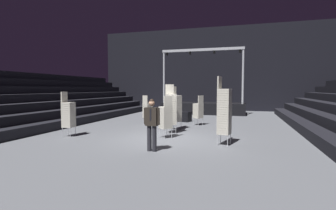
{
  "coord_description": "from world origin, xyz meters",
  "views": [
    {
      "loc": [
        3.21,
        -10.16,
        2.1
      ],
      "look_at": [
        0.12,
        0.31,
        1.4
      ],
      "focal_mm": 27.3,
      "sensor_mm": 36.0,
      "label": 1
    }
  ],
  "objects_px": {
    "chair_stack_rear_right": "(68,114)",
    "chair_stack_mid_centre": "(166,117)",
    "chair_stack_front_left": "(198,110)",
    "chair_stack_rear_left": "(148,110)",
    "stage_riser": "(204,107)",
    "chair_stack_mid_right": "(224,111)",
    "equipment_road_case": "(184,117)",
    "chair_stack_front_right": "(176,108)",
    "chair_stack_mid_left": "(171,109)",
    "man_with_tie": "(152,122)"
  },
  "relations": [
    {
      "from": "chair_stack_mid_left",
      "to": "chair_stack_rear_left",
      "type": "xyz_separation_m",
      "value": [
        -2.01,
        2.21,
        -0.29
      ]
    },
    {
      "from": "man_with_tie",
      "to": "equipment_road_case",
      "type": "xyz_separation_m",
      "value": [
        -0.72,
        7.86,
        -0.68
      ]
    },
    {
      "from": "chair_stack_mid_centre",
      "to": "chair_stack_rear_right",
      "type": "relative_size",
      "value": 0.91
    },
    {
      "from": "chair_stack_mid_left",
      "to": "chair_stack_mid_centre",
      "type": "distance_m",
      "value": 1.24
    },
    {
      "from": "equipment_road_case",
      "to": "chair_stack_rear_right",
      "type": "bearing_deg",
      "value": -120.38
    },
    {
      "from": "chair_stack_rear_right",
      "to": "man_with_tie",
      "type": "bearing_deg",
      "value": 68.01
    },
    {
      "from": "stage_riser",
      "to": "chair_stack_mid_centre",
      "type": "distance_m",
      "value": 11.25
    },
    {
      "from": "chair_stack_mid_left",
      "to": "chair_stack_front_right",
      "type": "bearing_deg",
      "value": -121.12
    },
    {
      "from": "chair_stack_mid_centre",
      "to": "equipment_road_case",
      "type": "xyz_separation_m",
      "value": [
        -0.48,
        5.47,
        -0.58
      ]
    },
    {
      "from": "stage_riser",
      "to": "chair_stack_mid_right",
      "type": "height_order",
      "value": "stage_riser"
    },
    {
      "from": "stage_riser",
      "to": "chair_stack_rear_right",
      "type": "bearing_deg",
      "value": -108.94
    },
    {
      "from": "chair_stack_rear_right",
      "to": "chair_stack_mid_centre",
      "type": "bearing_deg",
      "value": 98.57
    },
    {
      "from": "chair_stack_rear_left",
      "to": "chair_stack_rear_right",
      "type": "height_order",
      "value": "chair_stack_rear_right"
    },
    {
      "from": "chair_stack_rear_left",
      "to": "equipment_road_case",
      "type": "height_order",
      "value": "chair_stack_rear_left"
    },
    {
      "from": "chair_stack_front_right",
      "to": "chair_stack_mid_right",
      "type": "bearing_deg",
      "value": 71.1
    },
    {
      "from": "chair_stack_rear_right",
      "to": "equipment_road_case",
      "type": "height_order",
      "value": "chair_stack_rear_right"
    },
    {
      "from": "chair_stack_mid_right",
      "to": "chair_stack_rear_left",
      "type": "distance_m",
      "value": 6.21
    },
    {
      "from": "man_with_tie",
      "to": "chair_stack_front_left",
      "type": "xyz_separation_m",
      "value": [
        0.45,
        6.55,
        -0.14
      ]
    },
    {
      "from": "chair_stack_mid_right",
      "to": "chair_stack_rear_right",
      "type": "height_order",
      "value": "chair_stack_mid_right"
    },
    {
      "from": "chair_stack_mid_left",
      "to": "chair_stack_mid_right",
      "type": "height_order",
      "value": "chair_stack_mid_right"
    },
    {
      "from": "chair_stack_rear_right",
      "to": "chair_stack_front_left",
      "type": "bearing_deg",
      "value": 132.52
    },
    {
      "from": "chair_stack_rear_left",
      "to": "chair_stack_rear_right",
      "type": "distance_m",
      "value": 4.78
    },
    {
      "from": "chair_stack_mid_left",
      "to": "chair_stack_rear_right",
      "type": "bearing_deg",
      "value": -6.16
    },
    {
      "from": "chair_stack_mid_left",
      "to": "chair_stack_mid_centre",
      "type": "relative_size",
      "value": 1.28
    },
    {
      "from": "chair_stack_front_left",
      "to": "chair_stack_rear_right",
      "type": "relative_size",
      "value": 0.87
    },
    {
      "from": "equipment_road_case",
      "to": "stage_riser",
      "type": "bearing_deg",
      "value": 85.7
    },
    {
      "from": "stage_riser",
      "to": "chair_stack_rear_left",
      "type": "xyz_separation_m",
      "value": [
        -2.09,
        -7.83,
        0.3
      ]
    },
    {
      "from": "man_with_tie",
      "to": "chair_stack_mid_centre",
      "type": "distance_m",
      "value": 2.4
    },
    {
      "from": "stage_riser",
      "to": "chair_stack_mid_centre",
      "type": "height_order",
      "value": "stage_riser"
    },
    {
      "from": "man_with_tie",
      "to": "chair_stack_front_right",
      "type": "relative_size",
      "value": 0.79
    },
    {
      "from": "chair_stack_mid_left",
      "to": "chair_stack_front_left",
      "type": "bearing_deg",
      "value": -138.67
    },
    {
      "from": "chair_stack_mid_left",
      "to": "man_with_tie",
      "type": "bearing_deg",
      "value": 62.44
    },
    {
      "from": "chair_stack_rear_left",
      "to": "chair_stack_front_right",
      "type": "bearing_deg",
      "value": -0.07
    },
    {
      "from": "chair_stack_mid_centre",
      "to": "equipment_road_case",
      "type": "height_order",
      "value": "chair_stack_mid_centre"
    },
    {
      "from": "chair_stack_mid_right",
      "to": "equipment_road_case",
      "type": "relative_size",
      "value": 2.84
    },
    {
      "from": "man_with_tie",
      "to": "chair_stack_front_left",
      "type": "bearing_deg",
      "value": -92.73
    },
    {
      "from": "chair_stack_front_left",
      "to": "chair_stack_front_right",
      "type": "height_order",
      "value": "chair_stack_front_right"
    },
    {
      "from": "chair_stack_mid_centre",
      "to": "chair_stack_front_left",
      "type": "bearing_deg",
      "value": 30.5
    },
    {
      "from": "chair_stack_mid_left",
      "to": "chair_stack_rear_left",
      "type": "relative_size",
      "value": 1.35
    },
    {
      "from": "chair_stack_mid_centre",
      "to": "equipment_road_case",
      "type": "distance_m",
      "value": 5.53
    },
    {
      "from": "man_with_tie",
      "to": "chair_stack_rear_left",
      "type": "bearing_deg",
      "value": -66.55
    },
    {
      "from": "man_with_tie",
      "to": "chair_stack_mid_right",
      "type": "height_order",
      "value": "chair_stack_mid_right"
    },
    {
      "from": "chair_stack_mid_right",
      "to": "chair_stack_mid_centre",
      "type": "xyz_separation_m",
      "value": [
        -2.49,
        0.71,
        -0.38
      ]
    },
    {
      "from": "chair_stack_front_left",
      "to": "chair_stack_rear_left",
      "type": "distance_m",
      "value": 2.92
    },
    {
      "from": "man_with_tie",
      "to": "chair_stack_mid_centre",
      "type": "height_order",
      "value": "chair_stack_mid_centre"
    },
    {
      "from": "chair_stack_front_right",
      "to": "chair_stack_rear_left",
      "type": "distance_m",
      "value": 2.27
    },
    {
      "from": "chair_stack_front_left",
      "to": "chair_stack_mid_left",
      "type": "relative_size",
      "value": 0.74
    },
    {
      "from": "chair_stack_front_right",
      "to": "chair_stack_rear_left",
      "type": "bearing_deg",
      "value": -89.44
    },
    {
      "from": "chair_stack_rear_right",
      "to": "chair_stack_rear_left",
      "type": "bearing_deg",
      "value": 150.94
    },
    {
      "from": "stage_riser",
      "to": "chair_stack_mid_right",
      "type": "xyz_separation_m",
      "value": [
        2.54,
        -11.96,
        0.72
      ]
    }
  ]
}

